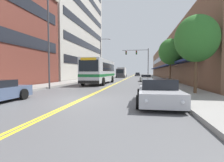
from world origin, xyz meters
name	(u,v)px	position (x,y,z in m)	size (l,w,h in m)	color
ground_plane	(128,78)	(0.00, 37.00, 0.00)	(240.00, 240.00, 0.00)	#565659
sidewalk_left	(102,78)	(-7.06, 37.00, 0.09)	(3.12, 106.00, 0.18)	gray
sidewalk_right	(155,78)	(7.06, 37.00, 0.09)	(3.12, 106.00, 0.18)	gray
centre_line	(128,78)	(0.00, 37.00, 0.00)	(0.34, 106.00, 0.01)	yellow
office_tower_left	(64,14)	(-14.86, 30.14, 15.50)	(12.08, 28.82, 30.99)	#BCB7AD
storefront_row_right	(178,61)	(12.85, 37.00, 4.34)	(9.10, 68.00, 8.68)	brown
city_bus	(100,70)	(-2.19, 14.27, 1.85)	(2.83, 10.98, 3.29)	silver
car_champagne_parked_left_near	(105,77)	(-4.35, 27.45, 0.62)	(2.09, 4.20, 1.32)	beige
car_silver_parked_right_foreground	(158,92)	(4.43, -0.51, 0.60)	(2.21, 4.82, 1.29)	#B7B7BC
car_white_parked_right_mid	(146,78)	(4.37, 21.50, 0.56)	(2.13, 4.33, 1.17)	white
car_charcoal_moving_lead	(138,74)	(2.16, 59.38, 0.65)	(1.98, 4.67, 1.38)	#232328
box_truck	(121,72)	(-2.31, 42.15, 1.53)	(2.55, 7.48, 2.97)	#38383D
traffic_signal_mast	(140,57)	(3.14, 33.72, 5.22)	(6.42, 0.38, 7.34)	#47474C
street_lamp_left_near	(50,34)	(-5.10, 5.93, 5.25)	(1.78, 0.28, 9.09)	#47474C
street_lamp_left_far	(102,55)	(-5.01, 27.91, 5.26)	(2.33, 0.28, 8.97)	#47474C
street_tree_right_near	(196,39)	(7.28, 3.12, 3.94)	(2.92, 2.92, 5.38)	brown
street_tree_right_mid	(171,52)	(7.37, 14.46, 4.33)	(3.12, 3.12, 5.88)	brown
fire_hydrant	(167,83)	(5.95, 7.02, 0.63)	(0.30, 0.22, 0.90)	#B7B7BC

